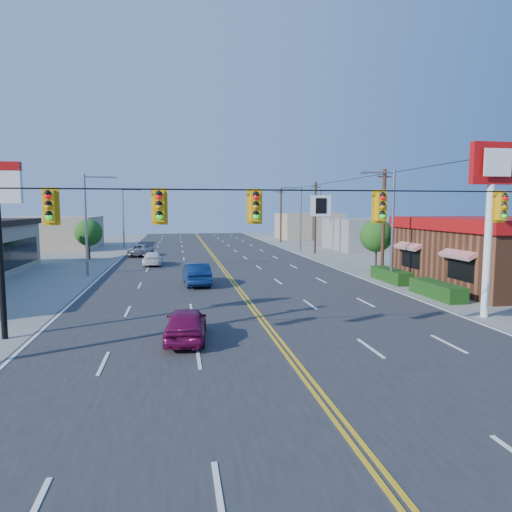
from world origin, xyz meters
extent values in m
plane|color=gray|center=(0.00, 0.00, 0.00)|extent=(160.00, 160.00, 0.00)
cube|color=#2D2D30|center=(0.00, 20.00, 0.03)|extent=(20.00, 120.00, 0.06)
cylinder|color=black|center=(0.00, 0.00, 6.00)|extent=(24.00, 0.05, 0.05)
cube|color=white|center=(1.20, 0.00, 5.45)|extent=(0.75, 0.04, 0.75)
cube|color=#D89E0C|center=(-8.00, 0.00, 5.42)|extent=(0.55, 0.34, 1.25)
cube|color=#D89E0C|center=(-4.50, 0.00, 5.42)|extent=(0.55, 0.34, 1.25)
cube|color=#D89E0C|center=(-1.20, 0.00, 5.42)|extent=(0.55, 0.34, 1.25)
cube|color=#D89E0C|center=(3.50, 0.00, 5.42)|extent=(0.55, 0.34, 1.25)
cube|color=#D89E0C|center=(8.50, 0.00, 5.42)|extent=(0.55, 0.34, 1.25)
cube|color=#194214|center=(11.50, 12.00, 0.45)|extent=(1.20, 9.00, 0.90)
cylinder|color=white|center=(11.00, 4.00, 3.50)|extent=(0.36, 0.36, 7.00)
cube|color=#A50C0C|center=(11.00, 4.00, 7.50)|extent=(2.20, 0.36, 2.00)
cylinder|color=black|center=(-11.00, 4.00, 3.00)|extent=(0.24, 0.24, 6.00)
cylinder|color=gray|center=(11.00, 14.00, 4.00)|extent=(0.20, 0.20, 8.00)
cylinder|color=gray|center=(9.90, 14.00, 7.80)|extent=(2.20, 0.12, 0.12)
cube|color=gray|center=(8.80, 14.00, 7.75)|extent=(0.50, 0.25, 0.15)
cylinder|color=gray|center=(11.00, 38.00, 4.00)|extent=(0.20, 0.20, 8.00)
cylinder|color=gray|center=(9.90, 38.00, 7.80)|extent=(2.20, 0.12, 0.12)
cube|color=gray|center=(8.80, 38.00, 7.75)|extent=(0.50, 0.25, 0.15)
cylinder|color=gray|center=(-11.00, 22.00, 4.00)|extent=(0.20, 0.20, 8.00)
cylinder|color=gray|center=(-9.90, 22.00, 7.80)|extent=(2.20, 0.12, 0.12)
cube|color=gray|center=(-8.80, 22.00, 7.75)|extent=(0.50, 0.25, 0.15)
cylinder|color=gray|center=(-11.00, 48.00, 4.00)|extent=(0.20, 0.20, 8.00)
cylinder|color=gray|center=(-9.90, 48.00, 7.80)|extent=(2.20, 0.12, 0.12)
cube|color=gray|center=(-8.80, 48.00, 7.75)|extent=(0.50, 0.25, 0.15)
cylinder|color=#47301E|center=(12.20, 18.00, 4.20)|extent=(0.28, 0.28, 8.40)
cylinder|color=#47301E|center=(12.20, 36.00, 4.20)|extent=(0.28, 0.28, 8.40)
cylinder|color=#47301E|center=(12.20, 54.00, 4.20)|extent=(0.28, 0.28, 8.40)
cylinder|color=#47301E|center=(13.50, 22.00, 1.05)|extent=(0.20, 0.20, 2.10)
sphere|color=#235B19|center=(13.50, 22.00, 2.94)|extent=(2.94, 2.94, 2.94)
cylinder|color=#47301E|center=(-13.00, 34.00, 1.00)|extent=(0.20, 0.20, 2.00)
sphere|color=#235B19|center=(-13.00, 34.00, 2.80)|extent=(2.80, 2.80, 2.80)
cube|color=gray|center=(22.00, 40.00, 2.00)|extent=(12.00, 10.00, 4.00)
cube|color=tan|center=(-20.00, 48.00, 2.10)|extent=(11.00, 12.00, 4.20)
cube|color=tan|center=(19.00, 62.00, 2.20)|extent=(10.00, 10.00, 4.40)
imported|color=maroon|center=(-3.64, 2.31, 0.68)|extent=(1.91, 4.10, 1.36)
imported|color=#0E2451|center=(-2.63, 15.70, 0.76)|extent=(1.89, 4.71, 1.52)
imported|color=white|center=(-6.17, 27.32, 0.62)|extent=(1.75, 4.29, 1.24)
imported|color=#AEAFB3|center=(-7.86, 35.88, 0.65)|extent=(2.85, 4.94, 1.30)
camera|label=1|loc=(-3.94, -15.85, 5.38)|focal=32.00mm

